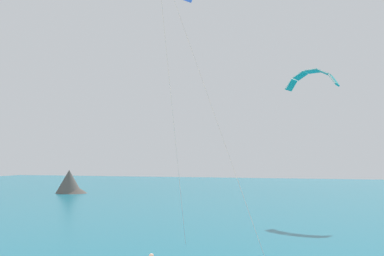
{
  "coord_description": "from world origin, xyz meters",
  "views": [
    {
      "loc": [
        4.48,
        -5.75,
        6.19
      ],
      "look_at": [
        -2.72,
        17.43,
        7.69
      ],
      "focal_mm": 44.78,
      "sensor_mm": 36.0,
      "label": 1
    }
  ],
  "objects": [
    {
      "name": "kite_distant",
      "position": [
        1.91,
        42.48,
        14.14
      ],
      "size": [
        5.38,
        3.05,
        1.95
      ],
      "color": "teal"
    },
    {
      "name": "sea",
      "position": [
        0.0,
        73.43,
        0.1
      ],
      "size": [
        200.0,
        120.0,
        0.2
      ],
      "primitive_type": "cube",
      "color": "#146075",
      "rests_on": "ground"
    },
    {
      "name": "headland_left",
      "position": [
        -38.82,
        65.05,
        1.68
      ],
      "size": [
        5.68,
        4.89,
        4.12
      ],
      "color": "#56514C",
      "rests_on": "ground"
    }
  ]
}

